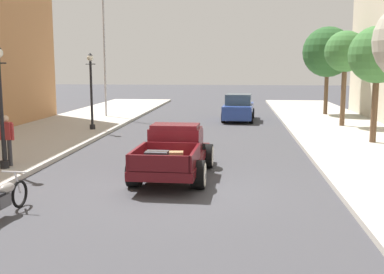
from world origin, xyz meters
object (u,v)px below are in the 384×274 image
flagpole (107,27)px  street_tree_second (378,55)px  motorcycle_parked (2,198)px  street_lamp_far (91,85)px  pedestrian_sidewalk_left (6,137)px  street_tree_farthest (328,52)px  car_background_blue (239,108)px  street_tree_third (345,52)px  street_lamp_near (0,98)px  hotrod_truck_maroon (175,151)px

flagpole → street_tree_second: (13.93, -9.08, -1.99)m
motorcycle_parked → street_lamp_far: street_lamp_far is taller
motorcycle_parked → street_lamp_far: bearing=99.2°
pedestrian_sidewalk_left → flagpole: bearing=93.0°
pedestrian_sidewalk_left → flagpole: flagpole is taller
street_tree_second → street_tree_farthest: street_tree_farthest is taller
flagpole → street_tree_second: 16.74m
motorcycle_parked → street_tree_farthest: 25.12m
car_background_blue → street_tree_third: size_ratio=0.87×
street_tree_second → street_lamp_near: bearing=-153.9°
car_background_blue → street_lamp_near: bearing=-116.2°
street_lamp_far → street_tree_second: (13.09, -2.82, 1.40)m
motorcycle_parked → flagpole: bearing=98.7°
street_lamp_far → street_tree_farthest: (13.22, 8.84, 1.85)m
motorcycle_parked → street_lamp_near: bearing=116.7°
motorcycle_parked → pedestrian_sidewalk_left: size_ratio=1.28×
hotrod_truck_maroon → pedestrian_sidewalk_left: bearing=179.2°
flagpole → street_tree_farthest: (14.06, 2.58, -1.53)m
hotrod_truck_maroon → flagpole: size_ratio=0.54×
street_tree_farthest → motorcycle_parked: bearing=-116.5°
street_lamp_far → street_lamp_near: bearing=-89.7°
car_background_blue → street_tree_third: street_tree_third is taller
street_lamp_near → street_tree_second: size_ratio=0.79×
street_lamp_near → street_tree_second: street_tree_second is taller
hotrod_truck_maroon → street_lamp_near: size_ratio=1.29×
street_tree_third → street_tree_farthest: bearing=88.0°
flagpole → street_tree_third: size_ratio=1.81×
street_lamp_near → street_lamp_far: (-0.05, 9.21, 0.00)m
street_lamp_near → flagpole: (-0.88, 15.46, 3.39)m
street_tree_farthest → street_lamp_near: bearing=-126.1°
hotrod_truck_maroon → flagpole: (-6.29, 15.17, 5.02)m
street_lamp_far → street_tree_third: size_ratio=0.76×
hotrod_truck_maroon → street_tree_third: (7.55, 11.63, 3.31)m
motorcycle_parked → street_lamp_near: (-2.11, 4.19, 1.94)m
street_tree_second → street_tree_third: bearing=90.9°
motorcycle_parked → hotrod_truck_maroon: bearing=53.7°
pedestrian_sidewalk_left → street_lamp_near: bearing=-77.4°
hotrod_truck_maroon → street_tree_second: street_tree_second is taller
hotrod_truck_maroon → street_tree_farthest: bearing=66.4°
car_background_blue → street_tree_farthest: street_tree_farthest is taller
hotrod_truck_maroon → street_tree_third: 14.26m
pedestrian_sidewalk_left → street_lamp_far: size_ratio=0.43×
hotrod_truck_maroon → flagpole: 17.17m
street_lamp_far → street_tree_farthest: bearing=33.8°
pedestrian_sidewalk_left → street_tree_third: bearing=41.5°
motorcycle_parked → street_lamp_far: (-2.16, 13.40, 1.94)m
street_lamp_far → street_tree_second: bearing=-12.2°
pedestrian_sidewalk_left → flagpole: 15.82m
street_lamp_near → street_tree_third: bearing=42.6°
hotrod_truck_maroon → street_lamp_near: (-5.41, -0.29, 1.63)m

